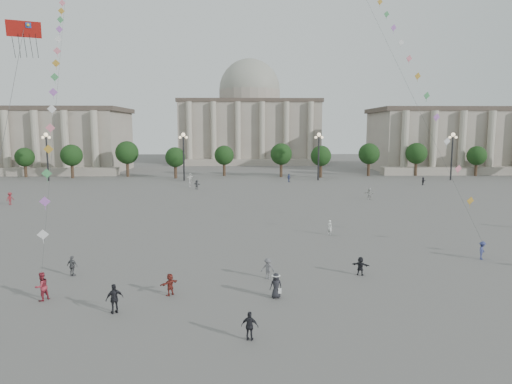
{
  "coord_description": "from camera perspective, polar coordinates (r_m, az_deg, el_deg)",
  "views": [
    {
      "loc": [
        -0.96,
        -31.37,
        11.37
      ],
      "look_at": [
        -0.11,
        12.0,
        5.39
      ],
      "focal_mm": 32.0,
      "sensor_mm": 36.0,
      "label": 1
    }
  ],
  "objects": [
    {
      "name": "person_crowd_4",
      "position": [
        100.68,
        -8.21,
        1.81
      ],
      "size": [
        1.55,
        1.66,
        1.86
      ],
      "primitive_type": "imported",
      "rotation": [
        0.0,
        0.0,
        3.99
      ],
      "color": "white",
      "rests_on": "ground"
    },
    {
      "name": "person_crowd_9",
      "position": [
        99.9,
        20.16,
        1.29
      ],
      "size": [
        1.39,
        1.42,
        1.62
      ],
      "primitive_type": "imported",
      "rotation": [
        0.0,
        0.0,
        0.8
      ],
      "color": "black",
      "rests_on": "ground"
    },
    {
      "name": "tourist_2",
      "position": [
        32.58,
        -10.7,
        -11.28
      ],
      "size": [
        1.33,
        1.34,
        1.54
      ],
      "primitive_type": "imported",
      "rotation": [
        0.0,
        0.0,
        3.93
      ],
      "color": "maroon",
      "rests_on": "ground"
    },
    {
      "name": "kite_train_west",
      "position": [
        63.1,
        -23.13,
        19.45
      ],
      "size": [
        16.6,
        52.38,
        70.39
      ],
      "color": "#3F3F3F",
      "rests_on": "ground"
    },
    {
      "name": "person_crowd_0",
      "position": [
        99.4,
        4.12,
        1.77
      ],
      "size": [
        1.01,
        1.07,
        1.78
      ],
      "primitive_type": "imported",
      "rotation": [
        0.0,
        0.0,
        0.85
      ],
      "color": "navy",
      "rests_on": "ground"
    },
    {
      "name": "tourist_1",
      "position": [
        25.7,
        -0.77,
        -16.41
      ],
      "size": [
        1.01,
        0.6,
        1.62
      ],
      "primitive_type": "imported",
      "rotation": [
        0.0,
        0.0,
        2.91
      ],
      "color": "black",
      "rests_on": "ground"
    },
    {
      "name": "person_crowd_12",
      "position": [
        87.9,
        -7.42,
        0.92
      ],
      "size": [
        1.62,
        1.41,
        1.77
      ],
      "primitive_type": "imported",
      "rotation": [
        0.0,
        0.0,
        2.49
      ],
      "color": "slate",
      "rests_on": "ground"
    },
    {
      "name": "lamp_post_far_east",
      "position": [
        111.38,
        23.34,
        5.14
      ],
      "size": [
        2.0,
        0.9,
        10.65
      ],
      "color": "#262628",
      "rests_on": "ground"
    },
    {
      "name": "person_crowd_3",
      "position": [
        37.11,
        12.92,
        -9.0
      ],
      "size": [
        1.43,
        0.94,
        1.48
      ],
      "primitive_type": "imported",
      "rotation": [
        0.0,
        0.0,
        2.74
      ],
      "color": "black",
      "rests_on": "ground"
    },
    {
      "name": "ground",
      "position": [
        33.38,
        0.6,
        -12.07
      ],
      "size": [
        360.0,
        360.0,
        0.0
      ],
      "primitive_type": "plane",
      "color": "#5A5755",
      "rests_on": "ground"
    },
    {
      "name": "kite_flyer_0",
      "position": [
        34.19,
        -25.22,
        -10.64
      ],
      "size": [
        1.12,
        1.19,
        1.94
      ],
      "primitive_type": "imported",
      "rotation": [
        0.0,
        0.0,
        4.15
      ],
      "color": "maroon",
      "rests_on": "ground"
    },
    {
      "name": "tourist_4",
      "position": [
        30.36,
        -17.27,
        -12.61
      ],
      "size": [
        1.17,
        0.98,
        1.88
      ],
      "primitive_type": "imported",
      "rotation": [
        0.0,
        0.0,
        3.72
      ],
      "color": "black",
      "rests_on": "ground"
    },
    {
      "name": "person_crowd_13",
      "position": [
        50.17,
        9.2,
        -4.4
      ],
      "size": [
        0.68,
        0.72,
        1.65
      ],
      "primitive_type": "imported",
      "rotation": [
        0.0,
        0.0,
        2.24
      ],
      "color": "silver",
      "rests_on": "ground"
    },
    {
      "name": "lamp_post_mid_east",
      "position": [
        102.7,
        7.85,
        5.53
      ],
      "size": [
        2.0,
        0.9,
        10.65
      ],
      "color": "#262628",
      "rests_on": "ground"
    },
    {
      "name": "tree_row",
      "position": [
        109.54,
        -0.63,
        4.71
      ],
      "size": [
        137.12,
        5.12,
        8.0
      ],
      "color": "#3C2A1E",
      "rests_on": "ground"
    },
    {
      "name": "person_crowd_2",
      "position": [
        78.59,
        -28.38,
        -0.72
      ],
      "size": [
        1.2,
        1.42,
        1.91
      ],
      "primitive_type": "imported",
      "rotation": [
        0.0,
        0.0,
        1.09
      ],
      "color": "maroon",
      "rests_on": "ground"
    },
    {
      "name": "kite_flyer_1",
      "position": [
        44.99,
        26.44,
        -6.56
      ],
      "size": [
        1.14,
        1.19,
        1.62
      ],
      "primitive_type": "imported",
      "rotation": [
        0.0,
        0.0,
        0.87
      ],
      "color": "navy",
      "rests_on": "ground"
    },
    {
      "name": "dragon_kite",
      "position": [
        36.5,
        -27.0,
        16.4
      ],
      "size": [
        2.23,
        5.69,
        19.4
      ],
      "color": "#A91712",
      "rests_on": "ground"
    },
    {
      "name": "person_crowd_6",
      "position": [
        35.34,
        1.49,
        -9.53
      ],
      "size": [
        1.17,
        0.85,
        1.63
      ],
      "primitive_type": "imported",
      "rotation": [
        0.0,
        0.0,
        6.03
      ],
      "color": "#59595D",
      "rests_on": "ground"
    },
    {
      "name": "tourist_3",
      "position": [
        38.71,
        -21.98,
        -8.57
      ],
      "size": [
        1.03,
        0.7,
        1.62
      ],
      "primitive_type": "imported",
      "rotation": [
        0.0,
        0.0,
        2.79
      ],
      "color": "#57585B",
      "rests_on": "ground"
    },
    {
      "name": "hall_central",
      "position": [
        160.62,
        -0.8,
        8.86
      ],
      "size": [
        48.3,
        34.3,
        35.5
      ],
      "color": "gray",
      "rests_on": "ground"
    },
    {
      "name": "person_crowd_7",
      "position": [
        76.75,
        14.0,
        -0.21
      ],
      "size": [
        1.77,
        0.69,
        1.86
      ],
      "primitive_type": "imported",
      "rotation": [
        0.0,
        0.0,
        3.06
      ],
      "color": "beige",
      "rests_on": "ground"
    },
    {
      "name": "person_crowd_10",
      "position": [
        92.3,
        -8.3,
        1.25
      ],
      "size": [
        0.69,
        0.79,
        1.83
      ],
      "primitive_type": "imported",
      "rotation": [
        0.0,
        0.0,
        2.02
      ],
      "color": "silver",
      "rests_on": "ground"
    },
    {
      "name": "lamp_post_far_west",
      "position": [
        110.6,
        -24.7,
        5.05
      ],
      "size": [
        2.0,
        0.9,
        10.65
      ],
      "color": "#262628",
      "rests_on": "ground"
    },
    {
      "name": "lamp_post_mid_west",
      "position": [
        102.42,
        -9.05,
        5.49
      ],
      "size": [
        2.0,
        0.9,
        10.65
      ],
      "color": "#262628",
      "rests_on": "ground"
    },
    {
      "name": "hat_person",
      "position": [
        31.54,
        2.52,
        -11.55
      ],
      "size": [
        0.95,
        0.74,
        1.73
      ],
      "color": "black",
      "rests_on": "ground"
    }
  ]
}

